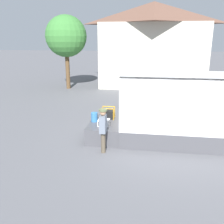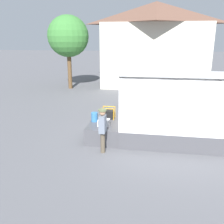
% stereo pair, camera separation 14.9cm
% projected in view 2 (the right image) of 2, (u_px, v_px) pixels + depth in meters
% --- Properties ---
extents(ground_plane, '(160.00, 160.00, 0.00)m').
position_uv_depth(ground_plane, '(122.00, 138.00, 11.41)').
color(ground_plane, slate).
extents(box_truck, '(6.72, 2.42, 2.98)m').
position_uv_depth(box_truck, '(214.00, 125.00, 10.54)').
color(box_truck, '#B2B2B7').
rests_on(box_truck, ground).
extents(tailgate_deck, '(1.46, 2.30, 0.73)m').
position_uv_depth(tailgate_deck, '(106.00, 130.00, 11.42)').
color(tailgate_deck, '#4C4C51').
rests_on(tailgate_deck, ground).
extents(microwave, '(0.50, 0.40, 0.28)m').
position_uv_depth(microwave, '(104.00, 123.00, 10.82)').
color(microwave, white).
rests_on(microwave, tailgate_deck).
extents(portable_generator, '(0.61, 0.45, 0.55)m').
position_uv_depth(portable_generator, '(109.00, 114.00, 11.78)').
color(portable_generator, black).
rests_on(portable_generator, tailgate_deck).
extents(orange_bucket, '(0.30, 0.30, 0.42)m').
position_uv_depth(orange_bucket, '(94.00, 117.00, 11.35)').
color(orange_bucket, '#3370B2').
rests_on(orange_bucket, tailgate_deck).
extents(worker_person, '(0.32, 0.44, 1.79)m').
position_uv_depth(worker_person, '(103.00, 126.00, 9.66)').
color(worker_person, brown).
rests_on(worker_person, ground).
extents(house_backdrop, '(9.72, 7.92, 7.66)m').
position_uv_depth(house_backdrop, '(155.00, 43.00, 24.00)').
color(house_backdrop, beige).
rests_on(house_backdrop, ground).
extents(street_tree, '(3.53, 3.53, 6.31)m').
position_uv_depth(street_tree, '(68.00, 36.00, 21.41)').
color(street_tree, brown).
rests_on(street_tree, ground).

